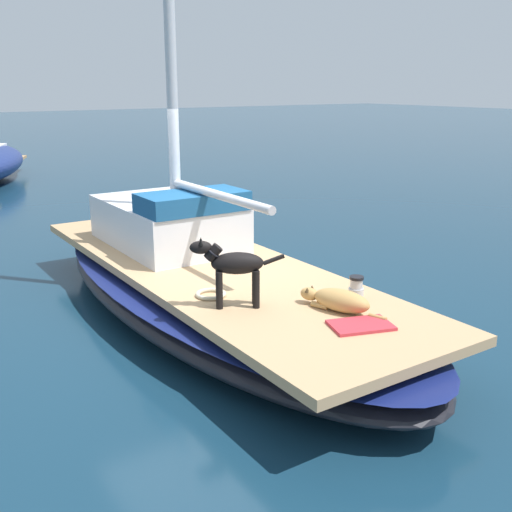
# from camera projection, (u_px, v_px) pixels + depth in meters

# --- Properties ---
(ground_plane) EXTENTS (120.00, 120.00, 0.00)m
(ground_plane) POSITION_uv_depth(u_px,v_px,m) (212.00, 315.00, 7.65)
(ground_plane) COLOR #143347
(sailboat_main) EXTENTS (2.52, 7.24, 0.66)m
(sailboat_main) POSITION_uv_depth(u_px,v_px,m) (211.00, 290.00, 7.56)
(sailboat_main) COLOR black
(sailboat_main) RESTS_ON ground
(cabin_house) EXTENTS (1.40, 2.22, 0.84)m
(cabin_house) POSITION_uv_depth(u_px,v_px,m) (170.00, 221.00, 8.27)
(cabin_house) COLOR silver
(cabin_house) RESTS_ON sailboat_main
(dog_tan) EXTENTS (0.44, 0.93, 0.22)m
(dog_tan) POSITION_uv_depth(u_px,v_px,m) (338.00, 300.00, 5.95)
(dog_tan) COLOR tan
(dog_tan) RESTS_ON sailboat_main
(dog_black) EXTENTS (0.85, 0.54, 0.70)m
(dog_black) POSITION_uv_depth(u_px,v_px,m) (233.00, 266.00, 5.98)
(dog_black) COLOR black
(dog_black) RESTS_ON sailboat_main
(deck_winch) EXTENTS (0.16, 0.16, 0.21)m
(deck_winch) POSITION_uv_depth(u_px,v_px,m) (356.00, 287.00, 6.37)
(deck_winch) COLOR #B7B7BC
(deck_winch) RESTS_ON sailboat_main
(coiled_rope) EXTENTS (0.32, 0.32, 0.04)m
(coiled_rope) POSITION_uv_depth(u_px,v_px,m) (211.00, 294.00, 6.37)
(coiled_rope) COLOR beige
(coiled_rope) RESTS_ON sailboat_main
(deck_towel) EXTENTS (0.64, 0.52, 0.03)m
(deck_towel) POSITION_uv_depth(u_px,v_px,m) (361.00, 325.00, 5.57)
(deck_towel) COLOR #C6333D
(deck_towel) RESTS_ON sailboat_main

